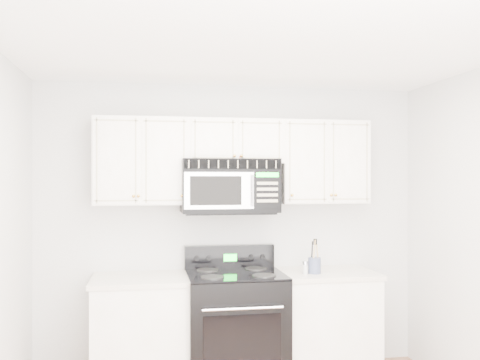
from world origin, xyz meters
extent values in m
cube|color=white|center=(0.00, 0.00, 2.60)|extent=(3.50, 3.50, 0.01)
cube|color=silver|center=(0.00, 1.75, 1.30)|extent=(3.50, 0.01, 2.60)
cube|color=silver|center=(0.00, -1.75, 1.30)|extent=(3.50, 0.01, 2.60)
cube|color=white|center=(-0.80, 1.44, 0.44)|extent=(0.82, 0.63, 0.88)
cube|color=silver|center=(-0.80, 1.44, 0.90)|extent=(0.86, 0.65, 0.04)
cube|color=white|center=(0.80, 1.44, 0.44)|extent=(0.82, 0.63, 0.88)
cube|color=silver|center=(0.80, 1.44, 0.90)|extent=(0.86, 0.65, 0.04)
cube|color=black|center=(-0.03, 1.40, 0.46)|extent=(0.82, 0.70, 0.92)
cube|color=black|center=(-0.03, 1.04, 0.45)|extent=(0.63, 0.01, 0.43)
cylinder|color=silver|center=(-0.03, 1.02, 0.72)|extent=(0.65, 0.02, 0.02)
cube|color=black|center=(-0.03, 1.40, 0.93)|extent=(0.82, 0.70, 0.02)
cube|color=black|center=(-0.03, 1.71, 1.03)|extent=(0.82, 0.08, 0.22)
cube|color=#13FF2D|center=(-0.03, 1.67, 1.03)|extent=(0.12, 0.00, 0.06)
cube|color=white|center=(-0.82, 1.58, 1.90)|extent=(0.80, 0.33, 0.75)
cube|color=white|center=(0.82, 1.58, 1.90)|extent=(0.80, 0.33, 0.75)
cube|color=white|center=(0.00, 1.58, 2.08)|extent=(0.84, 0.33, 0.39)
sphere|color=gold|center=(-0.84, 1.40, 1.60)|extent=(0.03, 0.03, 0.03)
sphere|color=gold|center=(-0.48, 1.40, 1.60)|extent=(0.03, 0.03, 0.03)
sphere|color=gold|center=(0.48, 1.40, 1.60)|extent=(0.03, 0.03, 0.03)
sphere|color=gold|center=(0.84, 1.40, 1.60)|extent=(0.03, 0.03, 0.03)
sphere|color=gold|center=(-0.03, 1.40, 1.94)|extent=(0.03, 0.03, 0.03)
sphere|color=gold|center=(0.03, 1.40, 1.94)|extent=(0.03, 0.03, 0.03)
cylinder|color=#B33214|center=(0.01, 1.40, 1.89)|extent=(0.00, 0.00, 0.10)
sphere|color=gold|center=(0.01, 1.40, 1.84)|extent=(0.03, 0.03, 0.03)
cube|color=black|center=(-0.06, 1.54, 1.68)|extent=(0.84, 0.42, 0.47)
cube|color=#B5AC8F|center=(-0.06, 1.33, 1.87)|extent=(0.82, 0.01, 0.08)
cube|color=silver|center=(-0.17, 1.32, 1.64)|extent=(0.59, 0.01, 0.31)
cube|color=black|center=(-0.20, 1.32, 1.64)|extent=(0.44, 0.01, 0.24)
cube|color=black|center=(0.24, 1.32, 1.64)|extent=(0.23, 0.01, 0.31)
cube|color=#13FF2D|center=(0.24, 1.32, 1.78)|extent=(0.19, 0.00, 0.04)
cylinder|color=silver|center=(0.11, 1.29, 1.64)|extent=(0.02, 0.02, 0.27)
cylinder|color=#454F6E|center=(0.66, 1.34, 0.99)|extent=(0.11, 0.11, 0.14)
cylinder|color=tan|center=(0.70, 1.34, 1.06)|extent=(0.01, 0.01, 0.24)
cylinder|color=black|center=(0.65, 1.37, 1.07)|extent=(0.01, 0.01, 0.26)
cylinder|color=tan|center=(0.65, 1.31, 1.08)|extent=(0.01, 0.01, 0.28)
cylinder|color=silver|center=(0.58, 1.33, 0.97)|extent=(0.04, 0.04, 0.09)
cylinder|color=silver|center=(0.58, 1.33, 1.02)|extent=(0.05, 0.05, 0.02)
cylinder|color=silver|center=(0.57, 1.32, 0.96)|extent=(0.04, 0.04, 0.08)
cylinder|color=silver|center=(0.57, 1.32, 1.01)|extent=(0.04, 0.04, 0.02)
camera|label=1|loc=(-0.78, -3.12, 1.74)|focal=40.00mm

